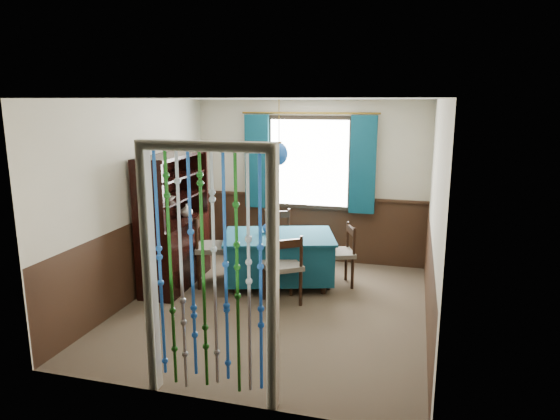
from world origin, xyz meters
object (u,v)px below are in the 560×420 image
(chair_near, at_px, (283,267))
(bowl_shelf, at_px, (167,199))
(sideboard, at_px, (174,241))
(dining_table, at_px, (279,256))
(vase_sideboard, at_px, (187,209))
(chair_far, at_px, (279,239))
(chair_right, at_px, (340,253))
(chair_left, at_px, (212,248))
(vase_table, at_px, (269,227))
(pendant_lamp, at_px, (279,154))

(chair_near, bearing_deg, bowl_shelf, 144.49)
(bowl_shelf, bearing_deg, sideboard, 103.40)
(dining_table, xyz_separation_m, vase_sideboard, (-1.33, -0.06, 0.58))
(chair_far, bearing_deg, chair_right, 132.29)
(dining_table, bearing_deg, chair_near, -87.36)
(sideboard, height_order, bowl_shelf, sideboard)
(chair_left, distance_m, vase_table, 0.83)
(chair_near, distance_m, vase_sideboard, 1.72)
(chair_near, height_order, pendant_lamp, pendant_lamp)
(dining_table, height_order, vase_sideboard, vase_sideboard)
(chair_left, height_order, vase_table, chair_left)
(chair_near, xyz_separation_m, sideboard, (-1.61, 0.28, 0.14))
(chair_right, relative_size, vase_sideboard, 4.29)
(dining_table, height_order, chair_right, chair_right)
(chair_far, distance_m, bowl_shelf, 1.83)
(sideboard, distance_m, pendant_lamp, 1.86)
(sideboard, relative_size, vase_sideboard, 9.07)
(dining_table, distance_m, vase_sideboard, 1.45)
(pendant_lamp, height_order, vase_sideboard, pendant_lamp)
(dining_table, bearing_deg, chair_far, 88.76)
(vase_sideboard, bearing_deg, chair_right, 7.05)
(vase_table, bearing_deg, pendant_lamp, -26.85)
(dining_table, distance_m, chair_left, 0.92)
(pendant_lamp, bearing_deg, chair_far, 105.59)
(chair_right, distance_m, bowl_shelf, 2.41)
(pendant_lamp, height_order, bowl_shelf, pendant_lamp)
(chair_far, distance_m, chair_right, 1.04)
(vase_sideboard, bearing_deg, chair_far, 28.83)
(vase_table, height_order, vase_sideboard, vase_sideboard)
(dining_table, bearing_deg, bowl_shelf, -172.74)
(pendant_lamp, xyz_separation_m, vase_table, (-0.17, 0.09, -1.02))
(dining_table, height_order, chair_far, chair_far)
(vase_table, distance_m, bowl_shelf, 1.42)
(pendant_lamp, distance_m, vase_sideboard, 1.55)
(chair_far, relative_size, chair_right, 1.06)
(dining_table, bearing_deg, chair_right, -2.47)
(chair_near, distance_m, chair_left, 1.18)
(chair_far, bearing_deg, vase_sideboard, 2.33)
(chair_near, distance_m, vase_table, 0.87)
(chair_far, relative_size, bowl_shelf, 4.21)
(chair_right, relative_size, sideboard, 0.47)
(dining_table, bearing_deg, chair_left, 177.01)
(chair_far, distance_m, vase_table, 0.59)
(chair_near, bearing_deg, vase_table, 84.41)
(chair_left, bearing_deg, bowl_shelf, -65.42)
(dining_table, distance_m, chair_far, 0.61)
(chair_left, distance_m, vase_sideboard, 0.67)
(chair_near, distance_m, sideboard, 1.64)
(chair_left, height_order, bowl_shelf, bowl_shelf)
(vase_sideboard, bearing_deg, sideboard, -102.00)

